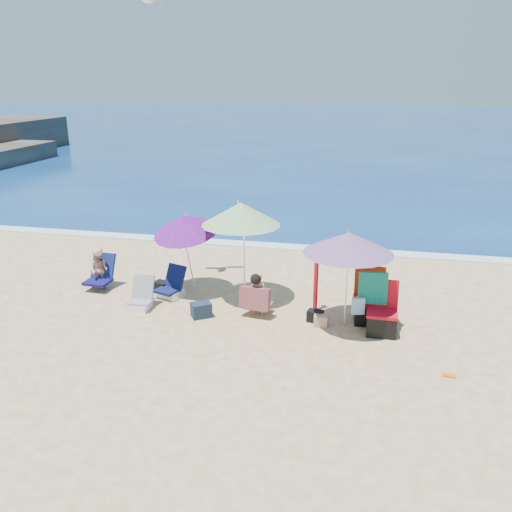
% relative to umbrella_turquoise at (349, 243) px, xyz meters
% --- Properties ---
extents(ground, '(120.00, 120.00, 0.00)m').
position_rel_umbrella_turquoise_xyz_m(ground, '(-1.51, -0.45, -1.65)').
color(ground, '#D8BC84').
rests_on(ground, ground).
extents(sea, '(120.00, 80.00, 0.12)m').
position_rel_umbrella_turquoise_xyz_m(sea, '(-1.51, 44.55, -1.70)').
color(sea, navy).
rests_on(sea, ground).
extents(foam, '(120.00, 0.50, 0.04)m').
position_rel_umbrella_turquoise_xyz_m(foam, '(-1.51, 4.65, -1.63)').
color(foam, white).
rests_on(foam, ground).
extents(umbrella_turquoise, '(1.86, 1.86, 1.88)m').
position_rel_umbrella_turquoise_xyz_m(umbrella_turquoise, '(0.00, 0.00, 0.00)').
color(umbrella_turquoise, silver).
rests_on(umbrella_turquoise, ground).
extents(umbrella_striped, '(2.06, 2.06, 2.13)m').
position_rel_umbrella_turquoise_xyz_m(umbrella_striped, '(-2.18, 0.86, 0.21)').
color(umbrella_striped, white).
rests_on(umbrella_striped, ground).
extents(umbrella_blue, '(1.71, 1.75, 1.89)m').
position_rel_umbrella_turquoise_xyz_m(umbrella_blue, '(-3.43, 0.99, -0.11)').
color(umbrella_blue, white).
rests_on(umbrella_blue, ground).
extents(furled_umbrella, '(0.13, 0.14, 1.19)m').
position_rel_umbrella_turquoise_xyz_m(furled_umbrella, '(-0.62, 0.65, -1.00)').
color(furled_umbrella, '#B40C1B').
rests_on(furled_umbrella, ground).
extents(chair_navy, '(0.64, 0.71, 0.65)m').
position_rel_umbrella_turquoise_xyz_m(chair_navy, '(-3.69, 0.72, -1.48)').
color(chair_navy, '#0D1649').
rests_on(chair_navy, ground).
extents(chair_rainbow, '(0.51, 0.59, 0.63)m').
position_rel_umbrella_turquoise_xyz_m(chair_rainbow, '(-4.09, -0.00, -1.48)').
color(chair_rainbow, '#F2556B').
rests_on(chair_rainbow, ground).
extents(camp_chair_left, '(0.55, 0.56, 0.96)m').
position_rel_umbrella_turquoise_xyz_m(camp_chair_left, '(0.67, -0.09, -1.36)').
color(camp_chair_left, red).
rests_on(camp_chair_left, ground).
extents(camp_chair_right, '(0.64, 0.80, 1.08)m').
position_rel_umbrella_turquoise_xyz_m(camp_chair_right, '(0.45, 0.31, -1.26)').
color(camp_chair_right, '#AC1F0C').
rests_on(camp_chair_right, ground).
extents(person_center, '(0.62, 0.58, 0.88)m').
position_rel_umbrella_turquoise_xyz_m(person_center, '(-1.70, 0.17, -1.23)').
color(person_center, tan).
rests_on(person_center, ground).
extents(person_left, '(0.57, 0.68, 0.97)m').
position_rel_umbrella_turquoise_xyz_m(person_left, '(-5.40, 0.84, -1.21)').
color(person_left, tan).
rests_on(person_left, ground).
extents(bag_navy_a, '(0.46, 0.43, 0.29)m').
position_rel_umbrella_turquoise_xyz_m(bag_navy_a, '(-2.75, -0.13, -1.51)').
color(bag_navy_a, '#192638').
rests_on(bag_navy_a, ground).
extents(bag_black_a, '(0.37, 0.32, 0.23)m').
position_rel_umbrella_turquoise_xyz_m(bag_black_a, '(-3.99, 0.92, -1.54)').
color(bag_black_a, black).
rests_on(bag_black_a, ground).
extents(bag_tan, '(0.26, 0.18, 0.22)m').
position_rel_umbrella_turquoise_xyz_m(bag_tan, '(-0.43, -0.05, -1.54)').
color(bag_tan, tan).
rests_on(bag_tan, ground).
extents(bag_navy_b, '(0.42, 0.32, 0.31)m').
position_rel_umbrella_turquoise_xyz_m(bag_navy_b, '(0.49, 0.63, -1.50)').
color(bag_navy_b, '#1C213D').
rests_on(bag_navy_b, ground).
extents(bag_black_b, '(0.33, 0.25, 0.22)m').
position_rel_umbrella_turquoise_xyz_m(bag_black_b, '(-0.56, 0.13, -1.54)').
color(bag_black_b, black).
rests_on(bag_black_b, ground).
extents(orange_item, '(0.22, 0.11, 0.03)m').
position_rel_umbrella_turquoise_xyz_m(orange_item, '(1.71, -1.41, -1.64)').
color(orange_item, '#FF511A').
rests_on(orange_item, ground).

